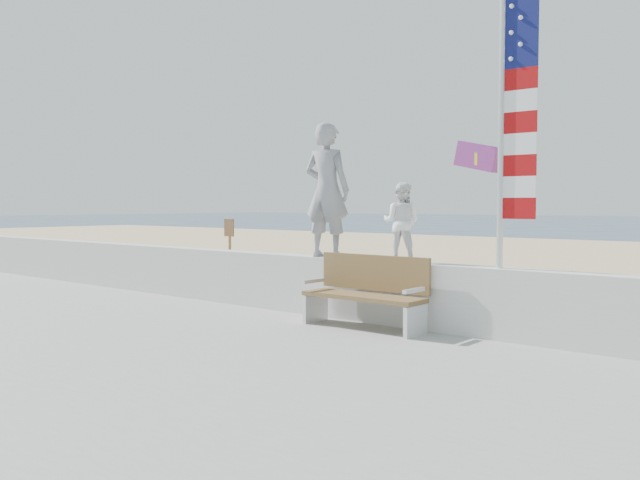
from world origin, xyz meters
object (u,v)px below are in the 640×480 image
at_px(adult, 327,190).
at_px(bench, 367,291).
at_px(flag, 511,115).
at_px(child, 401,222).

bearing_deg(adult, bench, 148.88).
bearing_deg(adult, flag, 171.54).
distance_m(bench, flag, 3.00).
relative_size(adult, child, 1.84).
distance_m(adult, flag, 3.09).
distance_m(child, flag, 2.10).
height_order(adult, flag, flag).
height_order(child, flag, flag).
height_order(adult, bench, adult).
bearing_deg(child, bench, 44.53).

